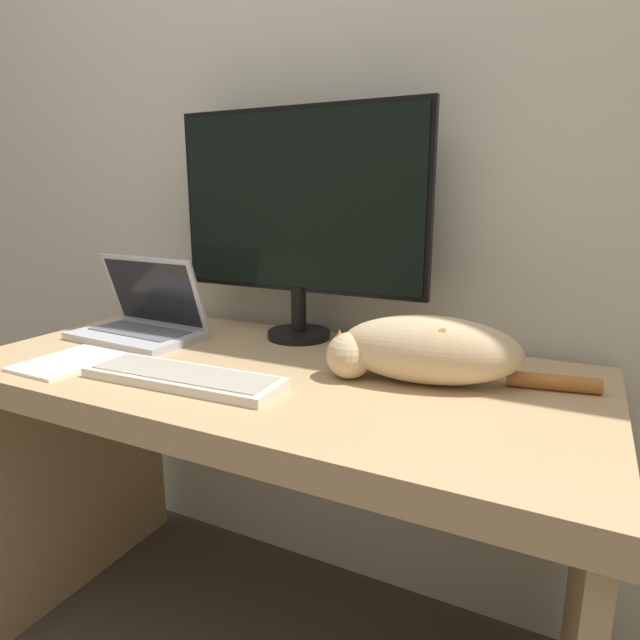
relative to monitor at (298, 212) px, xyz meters
The scene contains 7 objects.
wall_back 0.25m from the monitor, 67.62° to the left, with size 6.40×0.06×2.60m.
desk 0.56m from the monitor, 75.92° to the right, with size 1.41×0.67×0.77m.
monitor is the anchor object (origin of this frame).
laptop 0.51m from the monitor, 153.98° to the right, with size 0.34×0.23×0.22m.
external_keyboard 0.53m from the monitor, 96.42° to the right, with size 0.44×0.15×0.02m.
cat 0.51m from the monitor, 25.94° to the right, with size 0.53×0.21×0.14m.
paper_notepad 0.65m from the monitor, 130.25° to the right, with size 0.16×0.22×0.01m.
Camera 1 is at (0.61, -0.63, 1.15)m, focal length 30.00 mm.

